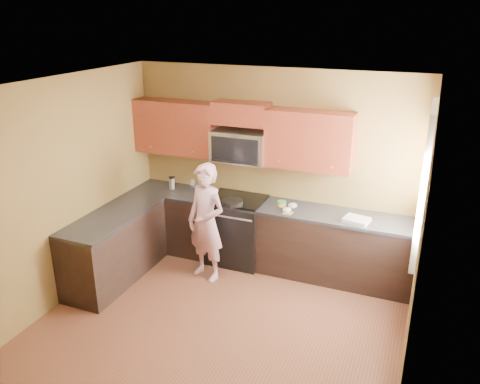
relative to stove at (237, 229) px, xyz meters
The scene contains 26 objects.
floor 1.79m from the stove, 76.57° to the right, with size 4.00×4.00×0.00m, color brown.
ceiling 2.81m from the stove, 76.57° to the right, with size 4.00×4.00×0.00m, color white.
wall_back 1.02m from the stove, 39.09° to the left, with size 4.00×4.00×0.00m, color brown.
wall_front 3.80m from the stove, 83.79° to the right, with size 4.00×4.00×0.00m, color brown.
wall_left 2.48m from the stove, 133.69° to the right, with size 4.00×4.00×0.00m, color brown.
wall_right 3.05m from the stove, 34.91° to the right, with size 4.00×4.00×0.00m, color brown.
cabinet_back_run 0.40m from the stove, ahead, with size 4.00×0.60×0.88m, color black.
cabinet_left_run 1.69m from the stove, 140.41° to the right, with size 0.60×1.60×0.88m, color black.
countertop_back 0.58m from the stove, ahead, with size 4.00×0.62×0.04m, color black.
countertop_left 1.73m from the stove, 140.19° to the right, with size 0.62×1.60×0.04m, color black.
stove is the anchor object (origin of this frame).
microwave 0.98m from the stove, 90.00° to the left, with size 0.76×0.40×0.42m, color silver, non-canonical shape.
upper_cab_left 1.40m from the stove, behind, with size 1.22×0.33×0.75m, color maroon, non-canonical shape.
upper_cab_right 1.36m from the stove, ahead, with size 1.12×0.33×0.75m, color maroon, non-canonical shape.
upper_cab_over_mw 1.63m from the stove, 90.00° to the left, with size 0.76×0.33×0.30m, color maroon.
window 2.70m from the stove, 11.29° to the right, with size 0.06×1.06×1.66m, color white, non-canonical shape.
woman 0.69m from the stove, 108.21° to the right, with size 0.58×0.38×1.59m, color #D46A8A.
frying_pan 0.53m from the stove, 81.52° to the right, with size 0.28×0.49×0.06m, color black, non-canonical shape.
butter_tub 0.78m from the stove, ahead, with size 0.12×0.12×0.09m, color gold, non-canonical shape.
toast_slice 0.93m from the stove, 13.38° to the right, with size 0.11×0.11×0.01m, color #B27F47.
napkin_a 0.91m from the stove, ahead, with size 0.11×0.12×0.06m, color silver.
napkin_b 0.93m from the stove, ahead, with size 0.12×0.13×0.07m, color silver.
dish_towel 1.72m from the stove, ahead, with size 0.30×0.24×0.05m, color silver.
travel_mug 1.14m from the stove, behind, with size 0.09×0.09×0.19m, color silver, non-canonical shape.
glass_b 0.81m from the stove, 168.26° to the left, with size 0.07×0.07×0.12m, color silver.
glass_c 0.98m from the stove, 163.31° to the left, with size 0.07×0.07×0.12m, color silver.
Camera 1 is at (1.98, -4.06, 3.38)m, focal length 36.21 mm.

